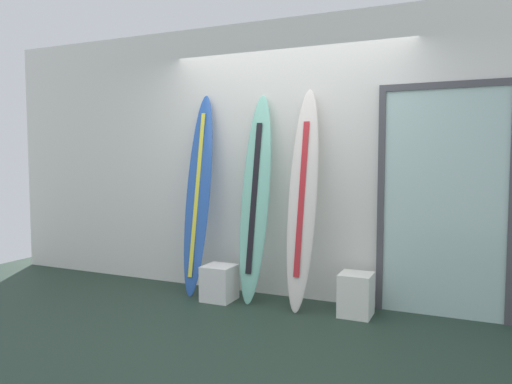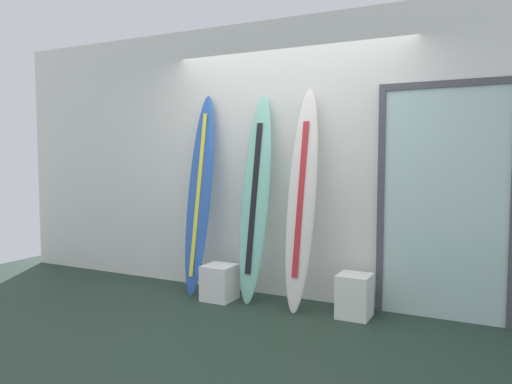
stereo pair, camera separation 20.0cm
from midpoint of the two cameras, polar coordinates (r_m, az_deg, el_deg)
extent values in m
cube|color=#213429|center=(4.09, -1.84, -16.64)|extent=(8.00, 8.00, 0.04)
cube|color=silver|center=(5.00, 5.23, 3.80)|extent=(7.20, 0.20, 2.80)
ellipsoid|color=#2A58B1|center=(5.10, -5.50, -0.23)|extent=(0.29, 0.45, 2.08)
cube|color=yellow|center=(5.08, -5.67, -0.20)|extent=(0.05, 0.32, 1.68)
ellipsoid|color=#7BC7B0|center=(4.79, 1.12, -0.69)|extent=(0.30, 0.44, 2.05)
cube|color=black|center=(4.76, 0.94, -0.64)|extent=(0.06, 0.27, 1.46)
ellipsoid|color=silver|center=(4.56, 6.64, -0.76)|extent=(0.28, 0.49, 2.08)
cube|color=red|center=(4.53, 6.49, -0.71)|extent=(0.06, 0.30, 1.43)
cone|color=black|center=(4.60, 5.98, -11.60)|extent=(0.07, 0.09, 0.11)
cube|color=white|center=(4.95, -3.13, -10.53)|extent=(0.30, 0.30, 0.35)
cube|color=white|center=(4.53, 12.73, -11.78)|extent=(0.29, 0.29, 0.39)
cube|color=silver|center=(4.57, 22.32, -1.43)|extent=(1.02, 0.02, 2.02)
cube|color=#47474C|center=(4.64, 15.64, -1.19)|extent=(0.06, 0.06, 2.02)
cube|color=#47474C|center=(4.59, 22.69, 11.59)|extent=(1.14, 0.06, 0.06)
camera|label=1|loc=(0.10, -88.80, 0.09)|focal=34.16mm
camera|label=2|loc=(0.10, 91.20, -0.09)|focal=34.16mm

